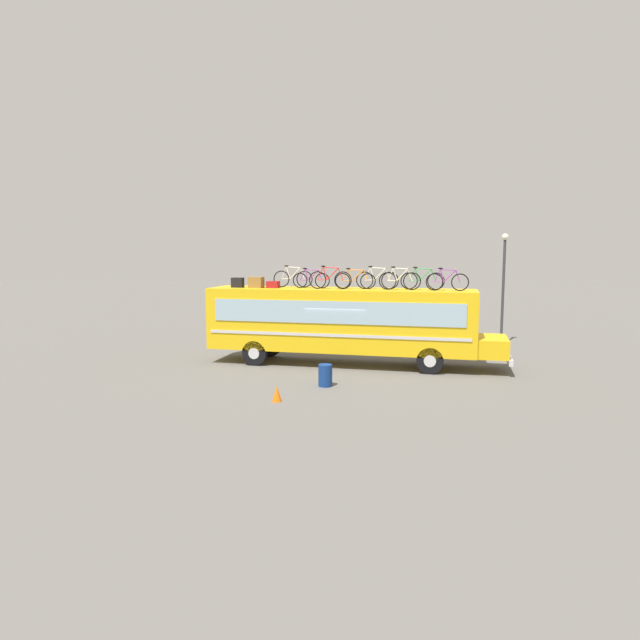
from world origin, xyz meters
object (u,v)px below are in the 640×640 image
luggage_bag_2 (256,282)px  rooftop_bicycle_6 (400,280)px  rooftop_bicycle_8 (447,281)px  rooftop_bicycle_1 (293,278)px  bus (344,321)px  rooftop_bicycle_4 (355,280)px  street_lamp (504,278)px  rooftop_bicycle_2 (311,280)px  rooftop_bicycle_7 (422,280)px  trash_bin (325,375)px  rooftop_bicycle_5 (377,280)px  traffic_cone (277,394)px  luggage_bag_1 (238,283)px  rooftop_bicycle_3 (330,279)px  luggage_bag_3 (273,285)px

luggage_bag_2 → rooftop_bicycle_6: size_ratio=0.34×
rooftop_bicycle_8 → rooftop_bicycle_1: bearing=174.7°
bus → rooftop_bicycle_1: bearing=170.7°
rooftop_bicycle_4 → street_lamp: 9.42m
rooftop_bicycle_1 → rooftop_bicycle_4: bearing=-6.4°
luggage_bag_2 → rooftop_bicycle_2: size_ratio=0.36×
rooftop_bicycle_7 → trash_bin: 6.12m
rooftop_bicycle_5 → street_lamp: bearing=50.7°
rooftop_bicycle_7 → traffic_cone: rooftop_bicycle_7 is taller
trash_bin → traffic_cone: 2.57m
luggage_bag_1 → rooftop_bicycle_8: size_ratio=0.29×
rooftop_bicycle_5 → trash_bin: 5.31m
rooftop_bicycle_5 → rooftop_bicycle_8: (2.82, -0.30, -0.02)m
rooftop_bicycle_8 → rooftop_bicycle_3: bearing=-179.2°
rooftop_bicycle_4 → street_lamp: bearing=46.4°
bus → rooftop_bicycle_2: 2.25m
bus → traffic_cone: bus is taller
rooftop_bicycle_8 → street_lamp: street_lamp is taller
rooftop_bicycle_1 → rooftop_bicycle_2: rooftop_bicycle_1 is taller
rooftop_bicycle_7 → street_lamp: size_ratio=0.32×
traffic_cone → street_lamp: bearing=58.9°
rooftop_bicycle_4 → rooftop_bicycle_5: (0.92, 0.01, 0.03)m
rooftop_bicycle_3 → rooftop_bicycle_8: 4.73m
rooftop_bicycle_7 → traffic_cone: bearing=-122.8°
rooftop_bicycle_7 → rooftop_bicycle_5: bearing=-175.3°
rooftop_bicycle_1 → trash_bin: size_ratio=2.23×
rooftop_bicycle_1 → rooftop_bicycle_5: size_ratio=0.99×
rooftop_bicycle_1 → rooftop_bicycle_4: 2.80m
rooftop_bicycle_1 → rooftop_bicycle_8: (6.53, -0.61, -0.01)m
luggage_bag_3 → traffic_cone: 7.20m
rooftop_bicycle_8 → rooftop_bicycle_2: bearing=176.8°
rooftop_bicycle_4 → rooftop_bicycle_6: rooftop_bicycle_6 is taller
rooftop_bicycle_1 → luggage_bag_2: bearing=-158.1°
rooftop_bicycle_6 → traffic_cone: 7.74m
rooftop_bicycle_1 → rooftop_bicycle_5: rooftop_bicycle_5 is taller
rooftop_bicycle_2 → trash_bin: bearing=-69.3°
bus → luggage_bag_2: 4.14m
luggage_bag_3 → trash_bin: (3.15, -3.82, -2.97)m
rooftop_bicycle_4 → trash_bin: bearing=-95.3°
luggage_bag_3 → rooftop_bicycle_8: bearing=-0.9°
luggage_bag_2 → rooftop_bicycle_6: (6.12, 0.07, 0.16)m
luggage_bag_2 → rooftop_bicycle_1: bearing=21.9°
luggage_bag_3 → rooftop_bicycle_3: rooftop_bicycle_3 is taller
rooftop_bicycle_2 → rooftop_bicycle_4: rooftop_bicycle_4 is taller
rooftop_bicycle_6 → bus: bearing=176.7°
luggage_bag_2 → traffic_cone: (2.81, -6.06, -3.19)m
luggage_bag_3 → rooftop_bicycle_7: rooftop_bicycle_7 is taller
rooftop_bicycle_3 → rooftop_bicycle_5: size_ratio=1.02×
rooftop_bicycle_1 → rooftop_bicycle_3: size_ratio=0.97×
rooftop_bicycle_6 → rooftop_bicycle_7: bearing=22.6°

